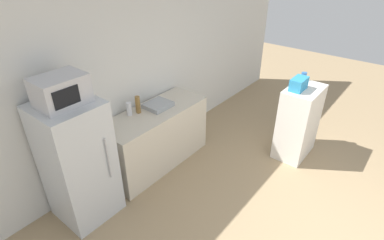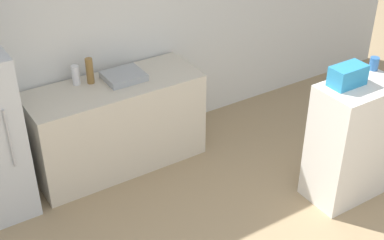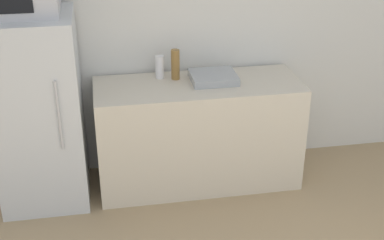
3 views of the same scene
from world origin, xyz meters
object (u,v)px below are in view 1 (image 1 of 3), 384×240
object	(u,v)px
jar	(304,76)
microwave	(61,90)
refrigerator	(78,162)
bottle_tall	(138,105)
basket	(299,84)
bottle_short	(129,109)

from	to	relation	value
jar	microwave	bearing A→B (deg)	156.13
jar	refrigerator	bearing A→B (deg)	156.11
refrigerator	bottle_tall	distance (m)	1.10
basket	refrigerator	bearing A→B (deg)	151.65
bottle_tall	bottle_short	xyz separation A→B (m)	(-0.12, 0.04, -0.03)
refrigerator	basket	world-z (taller)	refrigerator
microwave	bottle_short	xyz separation A→B (m)	(0.94, 0.19, -0.66)
bottle_short	basket	size ratio (longest dim) A/B	0.61
bottle_short	refrigerator	bearing A→B (deg)	-168.38
microwave	basket	world-z (taller)	microwave
bottle_short	microwave	bearing A→B (deg)	-168.32
basket	bottle_short	bearing A→B (deg)	136.27
bottle_tall	bottle_short	distance (m)	0.13
refrigerator	basket	bearing A→B (deg)	-28.35
microwave	basket	bearing A→B (deg)	-28.32
refrigerator	basket	size ratio (longest dim) A/B	4.93
microwave	bottle_tall	world-z (taller)	microwave
bottle_short	basket	world-z (taller)	basket
basket	jar	xyz separation A→B (m)	(0.40, 0.08, -0.03)
microwave	bottle_tall	xyz separation A→B (m)	(1.06, 0.15, -0.63)
refrigerator	bottle_tall	bearing A→B (deg)	8.08
microwave	jar	size ratio (longest dim) A/B	4.23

